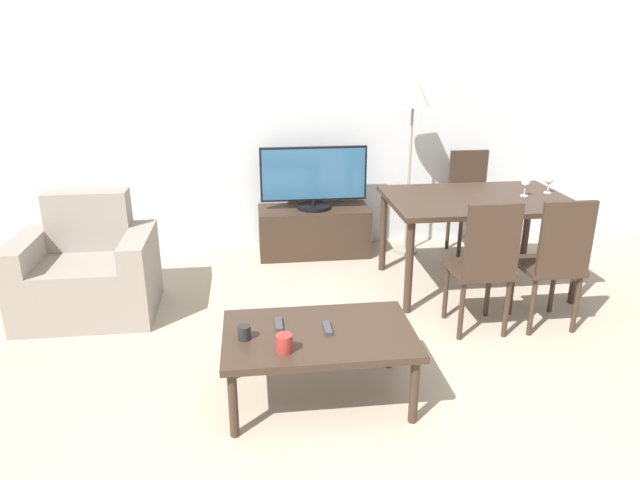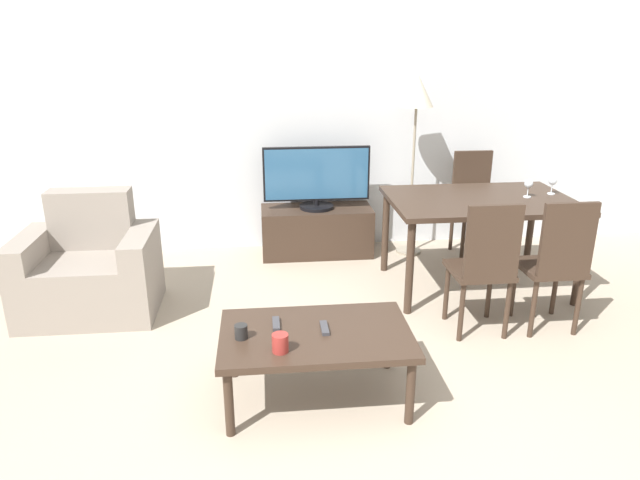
% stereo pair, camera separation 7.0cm
% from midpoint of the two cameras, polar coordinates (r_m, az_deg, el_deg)
% --- Properties ---
extents(wall_back, '(7.91, 0.06, 2.70)m').
position_cam_midpoint_polar(wall_back, '(5.50, -0.66, 13.02)').
color(wall_back, silver).
rests_on(wall_back, ground_plane).
extents(armchair, '(0.97, 0.71, 0.89)m').
position_cam_midpoint_polar(armchair, '(4.62, -21.61, -2.96)').
color(armchair, gray).
rests_on(armchair, ground_plane).
extents(tv_stand, '(1.04, 0.44, 0.46)m').
position_cam_midpoint_polar(tv_stand, '(5.47, 0.03, 0.91)').
color(tv_stand, '#38281E').
rests_on(tv_stand, ground_plane).
extents(tv, '(0.99, 0.32, 0.59)m').
position_cam_midpoint_polar(tv, '(5.32, 0.04, 6.24)').
color(tv, black).
rests_on(tv, tv_stand).
extents(coffee_table, '(1.07, 0.67, 0.43)m').
position_cam_midpoint_polar(coffee_table, '(3.24, 0.21, -9.89)').
color(coffee_table, '#38281E').
rests_on(coffee_table, ground_plane).
extents(dining_table, '(1.46, 0.97, 0.77)m').
position_cam_midpoint_polar(dining_table, '(4.77, 16.10, 3.12)').
color(dining_table, '#38281E').
rests_on(dining_table, ground_plane).
extents(dining_chair_near, '(0.40, 0.40, 0.98)m').
position_cam_midpoint_polar(dining_chair_near, '(4.03, 16.62, -2.22)').
color(dining_chair_near, '#38281E').
rests_on(dining_chair_near, ground_plane).
extents(dining_chair_far, '(0.40, 0.40, 0.98)m').
position_cam_midpoint_polar(dining_chair_far, '(5.62, 15.44, 4.02)').
color(dining_chair_far, '#38281E').
rests_on(dining_chair_far, ground_plane).
extents(dining_chair_near_right, '(0.40, 0.40, 0.98)m').
position_cam_midpoint_polar(dining_chair_near_right, '(4.25, 23.01, -1.87)').
color(dining_chair_near_right, '#38281E').
rests_on(dining_chair_near_right, ground_plane).
extents(floor_lamp, '(0.30, 0.30, 1.68)m').
position_cam_midpoint_polar(floor_lamp, '(5.32, 10.01, 13.48)').
color(floor_lamp, gray).
rests_on(floor_lamp, ground_plane).
extents(remote_primary, '(0.04, 0.15, 0.02)m').
position_cam_midpoint_polar(remote_primary, '(3.29, -3.80, -8.36)').
color(remote_primary, '#38383D').
rests_on(remote_primary, coffee_table).
extents(remote_secondary, '(0.04, 0.15, 0.02)m').
position_cam_midpoint_polar(remote_secondary, '(3.24, 1.08, -8.80)').
color(remote_secondary, '#38383D').
rests_on(remote_secondary, coffee_table).
extents(cup_white_near, '(0.09, 0.09, 0.10)m').
position_cam_midpoint_polar(cup_white_near, '(3.02, -3.32, -10.25)').
color(cup_white_near, maroon).
rests_on(cup_white_near, coffee_table).
extents(cup_colored_far, '(0.07, 0.07, 0.08)m').
position_cam_midpoint_polar(cup_colored_far, '(3.16, -7.26, -9.09)').
color(cup_colored_far, black).
rests_on(cup_colored_far, coffee_table).
extents(wine_glass_left, '(0.07, 0.07, 0.15)m').
position_cam_midpoint_polar(wine_glass_left, '(5.04, 22.61, 5.37)').
color(wine_glass_left, silver).
rests_on(wine_glass_left, dining_table).
extents(wine_glass_center, '(0.07, 0.07, 0.15)m').
position_cam_midpoint_polar(wine_glass_center, '(4.87, 20.52, 5.19)').
color(wine_glass_center, silver).
rests_on(wine_glass_center, dining_table).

